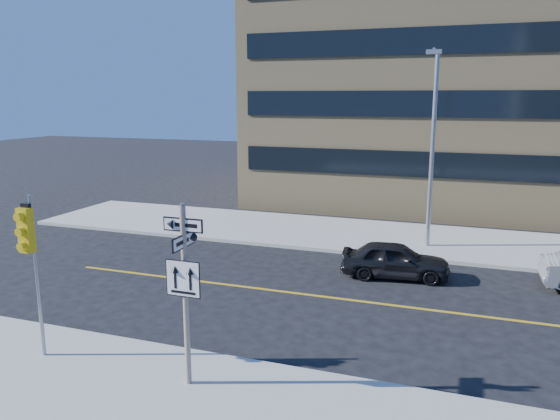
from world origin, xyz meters
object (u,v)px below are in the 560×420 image
at_px(sign_pole, 185,285).
at_px(parked_car_a, 395,260).
at_px(streetlight_a, 433,137).
at_px(traffic_signal, 29,243).

distance_m(sign_pole, parked_car_a, 9.97).
bearing_deg(streetlight_a, parked_car_a, -101.03).
height_order(sign_pole, streetlight_a, streetlight_a).
distance_m(parked_car_a, streetlight_a, 5.79).
relative_size(sign_pole, streetlight_a, 0.51).
xyz_separation_m(sign_pole, streetlight_a, (4.00, 13.27, 2.32)).
distance_m(traffic_signal, parked_car_a, 12.10).
bearing_deg(sign_pole, streetlight_a, 73.23).
height_order(traffic_signal, streetlight_a, streetlight_a).
bearing_deg(streetlight_a, sign_pole, -106.77).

